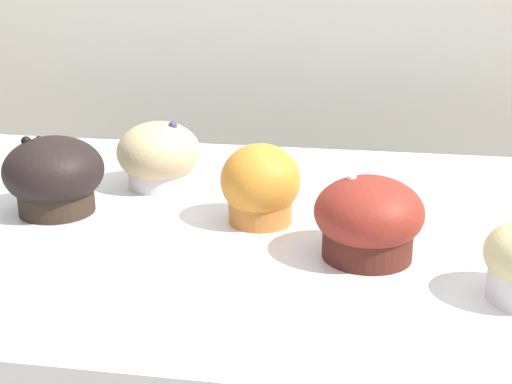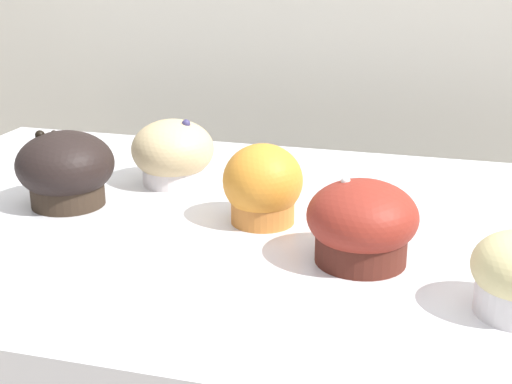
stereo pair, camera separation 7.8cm
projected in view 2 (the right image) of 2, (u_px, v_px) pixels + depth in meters
The scene contains 5 objects.
wall_back at pixel (332, 106), 1.37m from camera, with size 3.20×0.10×1.80m, color beige.
muffin_front_center at pixel (66, 170), 0.86m from camera, with size 0.12×0.12×0.09m.
muffin_back_left at pixel (263, 186), 0.81m from camera, with size 0.09×0.09×0.09m.
muffin_back_right at pixel (362, 224), 0.71m from camera, with size 0.11×0.11×0.09m.
muffin_front_right at pixel (173, 153), 0.94m from camera, with size 0.11×0.11×0.09m.
Camera 2 is at (0.22, -0.74, 1.20)m, focal length 50.00 mm.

